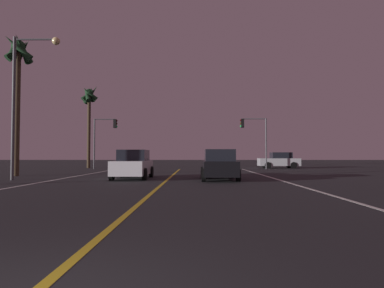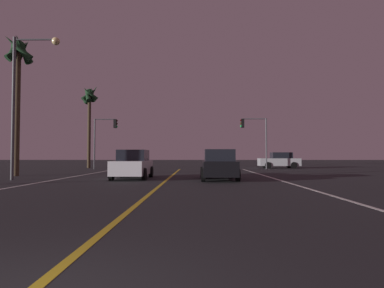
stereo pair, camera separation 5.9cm
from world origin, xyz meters
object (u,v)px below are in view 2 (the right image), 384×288
Objects in this scene: traffic_light_near_right at (254,131)px; traffic_light_near_left at (106,132)px; palm_tree_left_mid at (18,63)px; car_lead_same_lane at (219,165)px; car_crossing_side at (279,161)px; car_oncoming at (133,165)px; street_lamp_left_mid at (25,88)px; palm_tree_left_far at (90,102)px.

traffic_light_near_right is 15.05m from traffic_light_near_left.
palm_tree_left_mid reaches higher than traffic_light_near_left.
palm_tree_left_mid reaches higher than car_lead_same_lane.
traffic_light_near_left is at bearing 76.63° from palm_tree_left_mid.
car_oncoming is (-12.70, -16.28, 0.00)m from car_crossing_side.
traffic_light_near_left is 12.51m from palm_tree_left_mid.
traffic_light_near_left is 0.64× the size of street_lamp_left_mid.
palm_tree_left_far is at bearing -154.23° from car_oncoming.
palm_tree_left_far is (-17.59, 2.62, 3.47)m from traffic_light_near_right.
car_crossing_side is at bearing 7.06° from traffic_light_near_left.
traffic_light_near_left is at bearing 35.20° from car_lead_same_lane.
traffic_light_near_left reaches higher than car_oncoming.
car_lead_same_lane is 18.80m from car_crossing_side.
traffic_light_near_left is 0.54× the size of palm_tree_left_mid.
street_lamp_left_mid is at bearing -91.36° from traffic_light_near_left.
traffic_light_near_left is 0.56× the size of palm_tree_left_far.
traffic_light_near_right is (4.54, 14.91, 2.99)m from car_lead_same_lane.
traffic_light_near_right is at bearing -16.94° from car_lead_same_lane.
car_crossing_side is at bearing 43.34° from street_lamp_left_mid.
car_crossing_side and car_oncoming have the same top height.
traffic_light_near_right is 0.54× the size of palm_tree_left_mid.
palm_tree_left_mid is (-8.25, 2.44, 6.78)m from car_oncoming.
traffic_light_near_right is 0.64× the size of street_lamp_left_mid.
palm_tree_left_far is at bearing 36.67° from car_lead_same_lane.
street_lamp_left_mid is (-0.36, -15.26, 1.35)m from traffic_light_near_left.
palm_tree_left_mid is (-20.95, -13.84, 6.78)m from car_crossing_side.
traffic_light_near_left reaches higher than car_lead_same_lane.
street_lamp_left_mid is at bearing 44.71° from traffic_light_near_right.
car_lead_same_lane is 1.00× the size of car_crossing_side.
car_crossing_side is 4.89m from traffic_light_near_right.
car_lead_same_lane is at bearing -14.05° from palm_tree_left_mid.
car_oncoming is 0.47× the size of palm_tree_left_far.
street_lamp_left_mid reaches higher than car_crossing_side.
traffic_light_near_left is at bearing -0.00° from traffic_light_near_right.
street_lamp_left_mid is at bearing -56.95° from palm_tree_left_mid.
car_oncoming is 15.36m from traffic_light_near_left.
traffic_light_near_right reaches higher than car_oncoming.
palm_tree_left_mid reaches higher than palm_tree_left_far.
car_lead_same_lane is at bearing -54.80° from traffic_light_near_left.
street_lamp_left_mid is (-15.42, -15.26, 1.32)m from traffic_light_near_right.
palm_tree_left_mid is at bearing -106.48° from car_oncoming.
palm_tree_left_far is at bearing 96.93° from street_lamp_left_mid.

